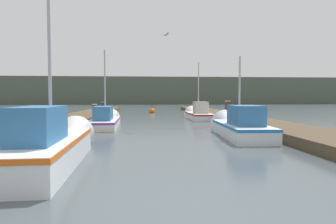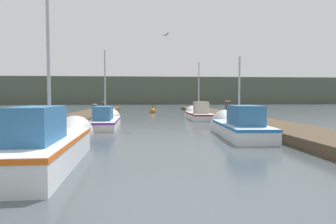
{
  "view_description": "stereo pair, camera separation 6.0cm",
  "coord_description": "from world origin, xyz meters",
  "views": [
    {
      "loc": [
        -0.78,
        -4.01,
        1.64
      ],
      "look_at": [
        0.46,
        11.9,
        0.85
      ],
      "focal_mm": 32.0,
      "sensor_mm": 36.0,
      "label": 1
    },
    {
      "loc": [
        -0.72,
        -4.01,
        1.64
      ],
      "look_at": [
        0.46,
        11.9,
        0.85
      ],
      "focal_mm": 32.0,
      "sensor_mm": 36.0,
      "label": 2
    }
  ],
  "objects": [
    {
      "name": "ground_plane",
      "position": [
        0.0,
        0.0,
        0.0
      ],
      "size": [
        200.0,
        200.0,
        0.0
      ],
      "color": "#424C51"
    },
    {
      "name": "dock_left",
      "position": [
        -5.41,
        16.0,
        0.18
      ],
      "size": [
        2.71,
        40.0,
        0.36
      ],
      "color": "#4C3D2B",
      "rests_on": "ground_plane"
    },
    {
      "name": "dock_right",
      "position": [
        5.41,
        16.0,
        0.18
      ],
      "size": [
        2.71,
        40.0,
        0.36
      ],
      "color": "#4C3D2B",
      "rests_on": "ground_plane"
    },
    {
      "name": "distant_shore_ridge",
      "position": [
        0.0,
        72.61,
        3.18
      ],
      "size": [
        120.0,
        16.0,
        6.37
      ],
      "color": "#4C5647",
      "rests_on": "ground_plane"
    },
    {
      "name": "fishing_boat_0",
      "position": [
        -3.1,
        3.82,
        0.47
      ],
      "size": [
        1.6,
        6.03,
        4.92
      ],
      "rotation": [
        0.0,
        0.0,
        0.04
      ],
      "color": "silver",
      "rests_on": "ground_plane"
    },
    {
      "name": "fishing_boat_1",
      "position": [
        3.16,
        8.34,
        0.43
      ],
      "size": [
        1.76,
        5.5,
        3.75
      ],
      "rotation": [
        0.0,
        0.0,
        -0.05
      ],
      "color": "silver",
      "rests_on": "ground_plane"
    },
    {
      "name": "fishing_boat_2",
      "position": [
        -2.98,
        13.1,
        0.35
      ],
      "size": [
        1.58,
        5.94,
        4.68
      ],
      "rotation": [
        0.0,
        0.0,
        0.03
      ],
      "color": "silver",
      "rests_on": "ground_plane"
    },
    {
      "name": "fishing_boat_3",
      "position": [
        3.22,
        18.4,
        0.37
      ],
      "size": [
        1.48,
        5.46,
        4.66
      ],
      "rotation": [
        0.0,
        0.0,
        0.01
      ],
      "color": "silver",
      "rests_on": "ground_plane"
    },
    {
      "name": "mooring_piling_0",
      "position": [
        -4.22,
        21.01,
        0.64
      ],
      "size": [
        0.31,
        0.31,
        1.26
      ],
      "color": "#473523",
      "rests_on": "ground_plane"
    },
    {
      "name": "mooring_piling_1",
      "position": [
        -3.91,
        15.04,
        0.61
      ],
      "size": [
        0.28,
        0.28,
        1.21
      ],
      "color": "#473523",
      "rests_on": "ground_plane"
    },
    {
      "name": "mooring_piling_2",
      "position": [
        4.13,
        13.4,
        0.72
      ],
      "size": [
        0.35,
        0.35,
        1.43
      ],
      "color": "#473523",
      "rests_on": "ground_plane"
    },
    {
      "name": "channel_buoy",
      "position": [
        -0.01,
        27.1,
        0.18
      ],
      "size": [
        0.64,
        0.64,
        1.14
      ],
      "color": "#BF6513",
      "rests_on": "ground_plane"
    },
    {
      "name": "seagull_lead",
      "position": [
        0.33,
        11.86,
        4.92
      ],
      "size": [
        0.37,
        0.54,
        0.12
      ],
      "rotation": [
        0.0,
        0.0,
        2.08
      ],
      "color": "white"
    }
  ]
}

